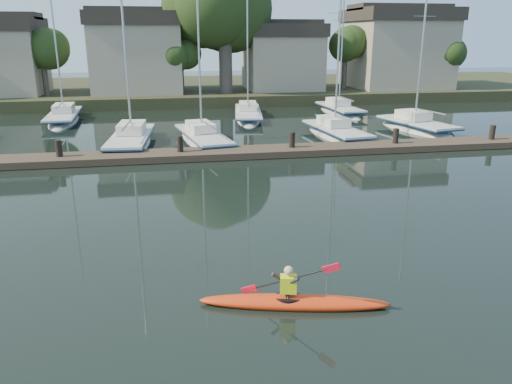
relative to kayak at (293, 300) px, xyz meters
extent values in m
plane|color=black|center=(0.89, 1.53, -0.18)|extent=(160.00, 160.00, 0.00)
ellipsoid|color=#D34810|center=(0.03, -0.01, -0.08)|extent=(4.60, 1.62, 0.35)
cylinder|color=black|center=(-0.12, 0.03, 0.04)|extent=(0.82, 0.82, 0.09)
imported|color=#2A2627|center=(-0.12, 0.03, 0.40)|extent=(0.31, 0.41, 0.99)
cube|color=#CBD914|center=(-0.12, 0.03, 0.41)|extent=(0.44, 0.36, 0.41)
sphere|color=#D3B384|center=(-0.12, 0.03, 0.76)|extent=(0.22, 0.22, 0.22)
cube|color=#463428|center=(0.89, 15.53, 0.02)|extent=(34.00, 2.00, 0.35)
cylinder|color=black|center=(-8.11, 15.53, 0.12)|extent=(0.32, 0.32, 1.80)
cylinder|color=black|center=(-2.11, 15.53, 0.12)|extent=(0.32, 0.32, 1.80)
cylinder|color=black|center=(3.89, 15.53, 0.12)|extent=(0.32, 0.32, 1.80)
cylinder|color=black|center=(9.89, 15.53, 0.12)|extent=(0.32, 0.32, 1.80)
cylinder|color=black|center=(15.89, 15.53, 0.12)|extent=(0.32, 0.32, 1.80)
ellipsoid|color=silver|center=(-4.83, 19.42, -0.54)|extent=(2.86, 8.96, 1.97)
cube|color=silver|center=(-4.83, 19.42, 0.39)|extent=(2.63, 7.37, 0.15)
cube|color=#162F4E|center=(-4.83, 19.42, 0.31)|extent=(2.73, 7.55, 0.08)
cube|color=silver|center=(-4.79, 19.95, 0.78)|extent=(1.64, 2.58, 0.57)
cylinder|color=#9EA0A5|center=(-4.81, 19.68, 6.67)|extent=(0.12, 0.12, 12.45)
cylinder|color=#9EA0A5|center=(-4.94, 18.10, 1.22)|extent=(0.35, 3.35, 0.08)
ellipsoid|color=silver|center=(-0.63, 19.41, -0.51)|extent=(3.50, 8.86, 1.82)
cube|color=silver|center=(-0.63, 19.41, 0.35)|extent=(3.13, 7.31, 0.13)
cube|color=#162F4E|center=(-0.63, 19.41, 0.27)|extent=(3.24, 7.49, 0.08)
cube|color=silver|center=(-0.72, 19.92, 0.71)|extent=(1.75, 2.62, 0.53)
cylinder|color=#9EA0A5|center=(-0.68, 19.67, 6.64)|extent=(0.12, 0.12, 12.47)
cylinder|color=#9EA0A5|center=(-0.41, 18.14, 1.12)|extent=(0.65, 3.24, 0.08)
ellipsoid|color=silver|center=(7.84, 19.65, -0.53)|extent=(2.97, 8.20, 1.90)
cube|color=silver|center=(7.84, 19.65, 0.37)|extent=(2.71, 6.75, 0.14)
cube|color=#162F4E|center=(7.84, 19.65, 0.29)|extent=(2.81, 6.92, 0.08)
cube|color=silver|center=(7.78, 20.12, 0.74)|extent=(1.64, 2.38, 0.55)
cylinder|color=#9EA0A5|center=(7.81, 19.89, 5.93)|extent=(0.12, 0.12, 11.02)
cylinder|color=#9EA0A5|center=(7.97, 18.45, 1.17)|extent=(0.41, 3.04, 0.08)
cylinder|color=#9EA0A5|center=(7.81, 19.89, 7.25)|extent=(1.60, 0.21, 0.03)
ellipsoid|color=silver|center=(13.90, 20.73, -0.56)|extent=(3.77, 7.85, 2.05)
cube|color=silver|center=(13.90, 20.73, 0.42)|extent=(3.39, 6.50, 0.15)
cube|color=#162F4E|center=(13.90, 20.73, 0.33)|extent=(3.50, 6.67, 0.09)
cube|color=silver|center=(13.80, 21.17, 0.81)|extent=(1.91, 2.38, 0.59)
cylinder|color=#9EA0A5|center=(13.85, 20.95, 5.86)|extent=(0.13, 0.13, 10.78)
cylinder|color=#9EA0A5|center=(14.13, 19.62, 1.28)|extent=(0.68, 2.82, 0.09)
cylinder|color=#9EA0A5|center=(13.85, 20.95, 7.15)|extent=(1.69, 0.39, 0.03)
ellipsoid|color=silver|center=(-10.31, 29.08, -0.53)|extent=(2.58, 9.13, 1.91)
cube|color=silver|center=(-10.31, 29.08, 0.37)|extent=(2.39, 7.50, 0.14)
cube|color=#162F4E|center=(-10.31, 29.08, 0.29)|extent=(2.48, 7.68, 0.08)
cube|color=silver|center=(-10.34, 29.62, 0.75)|extent=(1.54, 2.60, 0.55)
cylinder|color=#9EA0A5|center=(-10.32, 29.35, 6.95)|extent=(0.12, 0.12, 13.04)
cylinder|color=#9EA0A5|center=(-10.24, 27.73, 1.18)|extent=(0.26, 3.43, 0.08)
ellipsoid|color=silver|center=(3.55, 28.09, -0.51)|extent=(3.32, 9.75, 1.82)
cube|color=silver|center=(3.55, 28.09, 0.35)|extent=(2.99, 8.03, 0.13)
cube|color=#162F4E|center=(3.55, 28.09, 0.27)|extent=(3.09, 8.23, 0.08)
cube|color=silver|center=(3.63, 28.65, 0.70)|extent=(1.70, 2.84, 0.53)
cylinder|color=#9EA0A5|center=(3.59, 28.37, 7.09)|extent=(0.11, 0.11, 13.39)
cylinder|color=#9EA0A5|center=(3.35, 26.67, 1.11)|extent=(0.58, 3.61, 0.08)
ellipsoid|color=silver|center=(11.40, 29.10, -0.52)|extent=(2.44, 7.96, 1.87)
cube|color=silver|center=(11.40, 29.10, 0.36)|extent=(2.27, 6.54, 0.14)
cube|color=#162F4E|center=(11.40, 29.10, 0.28)|extent=(2.36, 6.70, 0.08)
cube|color=silver|center=(11.38, 29.57, 0.73)|extent=(1.48, 2.27, 0.54)
cylinder|color=#9EA0A5|center=(11.39, 29.34, 5.82)|extent=(0.12, 0.12, 10.82)
cylinder|color=#9EA0A5|center=(11.46, 27.92, 1.15)|extent=(0.22, 2.99, 0.08)
cylinder|color=#9EA0A5|center=(11.39, 29.34, 7.12)|extent=(1.57, 0.10, 0.03)
cube|color=#243319|center=(0.89, 45.53, 0.32)|extent=(90.00, 24.00, 1.00)
cube|color=gray|center=(-17.11, 39.53, 3.57)|extent=(7.00, 7.00, 5.50)
cube|color=gray|center=(-5.11, 39.53, 3.82)|extent=(8.00, 8.00, 6.00)
cube|color=#2F2822|center=(-5.11, 39.53, 7.42)|extent=(8.40, 8.40, 1.20)
cube|color=gray|center=(8.89, 39.53, 3.32)|extent=(7.00, 7.00, 5.00)
cube|color=#2F2822|center=(8.89, 39.53, 6.42)|extent=(7.35, 7.35, 1.20)
cube|color=gray|center=(20.89, 39.53, 4.07)|extent=(9.00, 9.00, 6.50)
cube|color=#2F2822|center=(20.89, 39.53, 7.92)|extent=(9.45, 9.45, 1.20)
cylinder|color=#463D38|center=(2.89, 36.53, 3.32)|extent=(1.20, 1.20, 5.00)
sphere|color=#1D3313|center=(2.89, 36.53, 8.32)|extent=(8.50, 8.50, 8.50)
cylinder|color=#463D38|center=(-13.11, 37.53, 2.32)|extent=(0.48, 0.48, 3.00)
sphere|color=#1D3313|center=(-13.11, 37.53, 4.82)|extent=(3.40, 3.40, 3.40)
cylinder|color=#463D38|center=(-1.11, 37.03, 2.22)|extent=(0.38, 0.38, 2.80)
sphere|color=#1D3313|center=(-1.11, 37.03, 4.42)|extent=(2.72, 2.72, 2.72)
cylinder|color=#463D38|center=(14.89, 38.03, 2.42)|extent=(0.50, 0.50, 3.20)
sphere|color=#1D3313|center=(14.89, 38.03, 5.07)|extent=(3.57, 3.57, 3.57)
cylinder|color=#463D38|center=(24.89, 36.53, 2.12)|extent=(0.41, 0.41, 2.60)
sphere|color=#1D3313|center=(24.89, 36.53, 4.27)|extent=(2.89, 2.89, 2.89)
camera|label=1|loc=(-2.76, -10.23, 6.03)|focal=35.00mm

